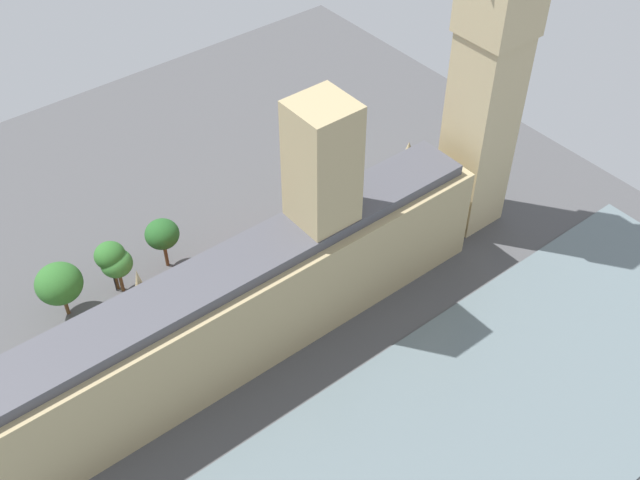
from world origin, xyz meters
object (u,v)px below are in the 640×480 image
Objects in this scene: pedestrian_far_end at (15,412)px; plane_tree_slot_11 at (59,284)px; double_decker_bus_near_tower at (185,287)px; plane_tree_slot_10 at (110,256)px; car_silver_trailing at (335,212)px; car_blue_by_river_gate at (108,335)px; pedestrian_opposite_hall at (351,234)px; plane_tree_corner at (117,264)px; car_white_leading at (62,368)px; plane_tree_midblock at (162,234)px; parliament_building at (252,295)px; clock_tower at (495,42)px; street_lamp_slot_12 at (111,270)px; double_decker_bus_under_trees at (271,245)px.

pedestrian_far_end is 18.74m from plane_tree_slot_11.
double_decker_bus_near_tower reaches higher than pedestrian_far_end.
pedestrian_far_end is 0.17× the size of plane_tree_slot_10.
plane_tree_slot_10 is (7.52, 36.15, 5.98)m from car_silver_trailing.
car_silver_trailing is 41.84m from car_blue_by_river_gate.
pedestrian_opposite_hall is 36.87m from plane_tree_corner.
car_white_leading is 2.55× the size of pedestrian_opposite_hall.
plane_tree_corner is (12.33, 34.39, 4.91)m from pedestrian_opposite_hall.
car_blue_by_river_gate is 0.52× the size of plane_tree_midblock.
car_blue_by_river_gate and car_white_leading have the same top height.
car_blue_by_river_gate is 10.62m from plane_tree_corner.
pedestrian_opposite_hall is 0.18× the size of plane_tree_slot_11.
parliament_building reaches higher than plane_tree_midblock.
clock_tower reaches higher than street_lamp_slot_12.
car_white_leading reaches higher than pedestrian_far_end.
double_decker_bus_near_tower is 6.60× the size of pedestrian_opposite_hall.
street_lamp_slot_12 reaches higher than car_blue_by_river_gate.
plane_tree_slot_10 reaches higher than car_blue_by_river_gate.
clock_tower is at bearing -110.80° from street_lamp_slot_12.
double_decker_bus_under_trees is 6.59× the size of pedestrian_opposite_hall.
parliament_building is 34.06m from pedestrian_far_end.
car_blue_by_river_gate is 1.11× the size of car_white_leading.
parliament_building is 50.15× the size of pedestrian_far_end.
street_lamp_slot_12 is (8.10, 7.33, 1.80)m from double_decker_bus_near_tower.
car_white_leading is 0.45× the size of plane_tree_slot_11.
parliament_building is 24.26m from street_lamp_slot_12.
clock_tower is 69.86m from plane_tree_slot_11.
plane_tree_corner is at bearing -95.45° from plane_tree_slot_11.
plane_tree_slot_11 is (0.28, 16.50, -0.24)m from plane_tree_midblock.
clock_tower is 13.69× the size of car_blue_by_river_gate.
street_lamp_slot_12 is at bearing 89.83° from plane_tree_midblock.
clock_tower is 6.93× the size of plane_tree_slot_10.
plane_tree_corner is 8.53m from plane_tree_slot_11.
car_blue_by_river_gate is 10.11m from street_lamp_slot_12.
pedestrian_far_end is (8.46, 74.60, -31.26)m from clock_tower.
parliament_building is 8.32× the size of plane_tree_slot_11.
plane_tree_midblock reaches higher than car_blue_by_river_gate.
double_decker_bus_under_trees is 1.65× the size of street_lamp_slot_12.
double_decker_bus_near_tower is at bearing 91.52° from pedestrian_far_end.
parliament_building is at bearing 90.80° from clock_tower.
car_white_leading is 24.31m from plane_tree_midblock.
plane_tree_slot_10 is (20.72, 53.52, -25.06)m from clock_tower.
parliament_building reaches higher than double_decker_bus_under_trees.
plane_tree_slot_10 reaches higher than plane_tree_midblock.
plane_tree_corner reaches higher than car_blue_by_river_gate.
pedestrian_far_end is 24.86m from plane_tree_corner.
plane_tree_slot_11 reaches higher than street_lamp_slot_12.
plane_tree_slot_11 reaches higher than pedestrian_opposite_hall.
pedestrian_opposite_hall is at bearing 82.67° from pedestrian_far_end.
double_decker_bus_near_tower is 20.41m from car_white_leading.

